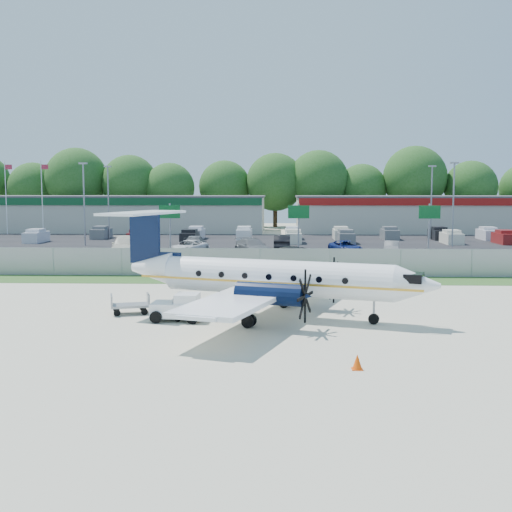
{
  "coord_description": "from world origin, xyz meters",
  "views": [
    {
      "loc": [
        1.37,
        -31.57,
        6.25
      ],
      "look_at": [
        0.0,
        6.0,
        2.3
      ],
      "focal_mm": 45.0,
      "sensor_mm": 36.0,
      "label": 1
    }
  ],
  "objects_px": {
    "aircraft": "(270,277)",
    "baggage_cart_far": "(191,310)",
    "pushback_tug": "(180,308)",
    "baggage_cart_near": "(130,305)"
  },
  "relations": [
    {
      "from": "aircraft",
      "to": "baggage_cart_far",
      "type": "bearing_deg",
      "value": -168.43
    },
    {
      "from": "baggage_cart_near",
      "to": "aircraft",
      "type": "bearing_deg",
      "value": -3.98
    },
    {
      "from": "pushback_tug",
      "to": "baggage_cart_far",
      "type": "xyz_separation_m",
      "value": [
        0.49,
        0.27,
        -0.18
      ]
    },
    {
      "from": "aircraft",
      "to": "baggage_cart_far",
      "type": "height_order",
      "value": "aircraft"
    },
    {
      "from": "aircraft",
      "to": "pushback_tug",
      "type": "distance_m",
      "value": 4.61
    },
    {
      "from": "baggage_cart_far",
      "to": "pushback_tug",
      "type": "bearing_deg",
      "value": -151.42
    },
    {
      "from": "pushback_tug",
      "to": "baggage_cart_near",
      "type": "relative_size",
      "value": 1.16
    },
    {
      "from": "baggage_cart_near",
      "to": "baggage_cart_far",
      "type": "height_order",
      "value": "baggage_cart_near"
    },
    {
      "from": "pushback_tug",
      "to": "baggage_cart_far",
      "type": "distance_m",
      "value": 0.59
    },
    {
      "from": "baggage_cart_near",
      "to": "baggage_cart_far",
      "type": "xyz_separation_m",
      "value": [
        3.24,
        -1.27,
        -0.03
      ]
    }
  ]
}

